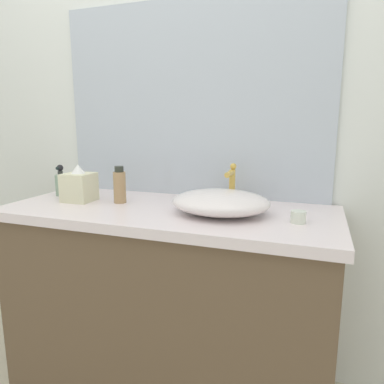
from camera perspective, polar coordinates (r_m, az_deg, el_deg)
name	(u,v)px	position (r m, az deg, el deg)	size (l,w,h in m)	color
bathroom_wall_rear	(173,104)	(1.80, -2.98, 13.85)	(6.00, 0.06, 2.60)	silver
vanity_counter	(169,302)	(1.65, -3.76, -17.23)	(1.39, 0.59, 0.86)	brown
wall_mirror_panel	(191,100)	(1.73, -0.18, 14.45)	(1.30, 0.01, 0.91)	#B2BCC6
sink_basin	(221,202)	(1.39, 4.60, -1.64)	(0.39, 0.32, 0.09)	silver
faucet	(232,181)	(1.55, 6.35, 1.82)	(0.03, 0.13, 0.18)	gold
soap_dispenser	(61,183)	(1.85, -20.25, 1.37)	(0.05, 0.05, 0.15)	gray
lotion_bottle	(120,186)	(1.61, -11.51, 0.98)	(0.05, 0.05, 0.16)	#A68256
tissue_box	(79,185)	(1.69, -17.64, 1.00)	(0.13, 0.13, 0.17)	beige
candle_jar	(298,217)	(1.32, 16.67, -3.85)	(0.05, 0.05, 0.04)	silver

